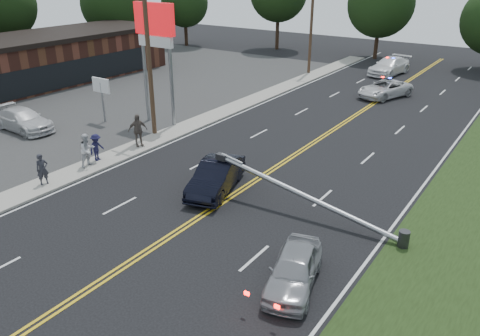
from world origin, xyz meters
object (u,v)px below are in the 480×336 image
Objects in this scene: small_sign at (101,89)px; crashed_sedan at (216,176)px; fallen_streetlight at (314,200)px; utility_pole_far at (312,21)px; pylon_sign at (155,35)px; emergency_b at (389,66)px; emergency_a at (385,89)px; bystander_d at (138,130)px; parked_car at (23,120)px; bystander_a at (42,169)px; waiting_sedan at (294,269)px; bystander_c at (96,147)px; bystander_b at (87,150)px; utility_pole_mid at (149,56)px.

small_sign reaches higher than crashed_sedan.
utility_pole_far is (-13.39, 26.00, 4.17)m from fallen_streetlight.
pylon_sign is 26.14m from emergency_b.
pylon_sign is at bearing -93.72° from utility_pole_far.
bystander_d reaches higher than emergency_a.
bystander_a is (8.65, -4.42, 0.20)m from parked_car.
waiting_sedan is 1.94× the size of bystander_d.
bystander_c is (-12.81, -1.13, -0.03)m from fallen_streetlight.
bystander_a is (-5.89, -35.02, 0.09)m from emergency_b.
emergency_a is 0.88× the size of emergency_b.
parked_car is 2.68× the size of bystander_b.
bystander_c reaches higher than waiting_sedan.
utility_pole_far reaches higher than bystander_b.
bystander_a reaches higher than emergency_a.
pylon_sign is 8.97m from bystander_c.
bystander_b is at bearing 176.55° from crashed_sedan.
small_sign is 0.80× the size of waiting_sedan.
bystander_d is (0.85, -24.23, -3.97)m from utility_pole_far.
small_sign is 0.33× the size of fallen_streetlight.
fallen_streetlight reaches higher than emergency_a.
fallen_streetlight is 1.64× the size of emergency_b.
crashed_sedan is 21.83m from emergency_a.
utility_pole_far reaches higher than emergency_b.
bystander_a is 1.03× the size of bystander_c.
utility_pole_mid is 2.00× the size of emergency_a.
pylon_sign is 1.62× the size of parked_car.
utility_pole_far is 5.41× the size of bystander_b.
utility_pole_far is at bearing -138.96° from emergency_b.
small_sign is at bearing 180.00° from utility_pole_mid.
emergency_a is (17.05, 21.87, -0.02)m from parked_car.
fallen_streetlight is 31.07m from emergency_b.
small_sign is 0.68× the size of crashed_sedan.
parked_car is 2.50× the size of bystander_d.
utility_pole_mid is at bearing 8.34° from bystander_b.
waiting_sedan is at bearing -33.17° from pylon_sign.
small_sign is at bearing -150.26° from pylon_sign.
fallen_streetlight reaches higher than waiting_sedan.
emergency_b is 3.58× the size of bystander_a.
waiting_sedan is at bearing -71.86° from fallen_streetlight.
bystander_b is (5.63, -5.92, -1.29)m from small_sign.
bystander_a is at bearing -159.57° from fallen_streetlight.
utility_pole_mid is 2.59× the size of waiting_sedan.
bystander_d is at bearing -63.02° from pylon_sign.
bystander_b is at bearing 18.05° from bystander_a.
waiting_sedan is at bearing -71.21° from bystander_a.
utility_pole_mid is at bearing 0.00° from small_sign.
crashed_sedan is 0.91× the size of emergency_a.
waiting_sedan is at bearing -23.55° from small_sign.
bystander_c is at bearing -155.92° from bystander_d.
utility_pole_far is 24.56m from bystander_d.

